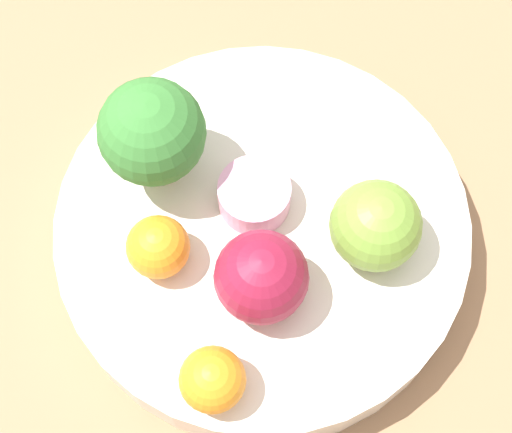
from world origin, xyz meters
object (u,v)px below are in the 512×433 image
(orange_front, at_px, (151,247))
(small_cup, at_px, (248,195))
(bowl, at_px, (256,235))
(broccoli, at_px, (145,133))
(apple_green, at_px, (369,226))
(orange_back, at_px, (205,380))
(apple_red, at_px, (249,277))

(orange_front, relative_size, small_cup, 0.85)
(bowl, distance_m, broccoli, 0.10)
(broccoli, relative_size, apple_green, 1.48)
(broccoli, distance_m, orange_front, 0.07)
(broccoli, bearing_deg, apple_green, 160.07)
(bowl, distance_m, orange_back, 0.11)
(orange_back, bearing_deg, broccoli, -74.05)
(broccoli, height_order, orange_back, broccoli)
(orange_back, distance_m, small_cup, 0.12)
(bowl, height_order, broccoli, broccoli)
(small_cup, bearing_deg, orange_back, 79.79)
(bowl, distance_m, small_cup, 0.03)
(apple_green, relative_size, orange_back, 1.44)
(orange_front, distance_m, orange_back, 0.08)
(apple_red, relative_size, small_cup, 1.22)
(bowl, xyz_separation_m, orange_front, (0.06, 0.02, 0.04))
(bowl, bearing_deg, small_cup, -68.92)
(apple_green, bearing_deg, small_cup, -19.51)
(apple_green, relative_size, orange_front, 1.43)
(bowl, height_order, small_cup, small_cup)
(bowl, relative_size, apple_red, 4.72)
(bowl, bearing_deg, apple_red, 85.83)
(apple_red, height_order, orange_front, apple_red)
(bowl, bearing_deg, orange_front, 21.74)
(orange_back, bearing_deg, small_cup, -100.21)
(bowl, xyz_separation_m, broccoli, (0.06, -0.04, 0.07))
(broccoli, bearing_deg, small_cup, 159.56)
(bowl, xyz_separation_m, orange_back, (0.03, 0.10, 0.04))
(bowl, height_order, apple_red, apple_red)
(apple_red, xyz_separation_m, orange_back, (0.02, 0.06, -0.01))
(bowl, relative_size, small_cup, 5.76)
(orange_front, distance_m, small_cup, 0.07)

